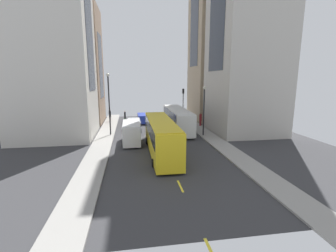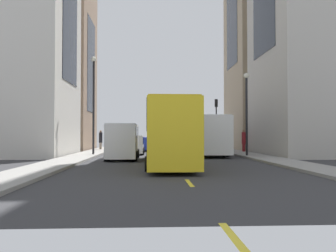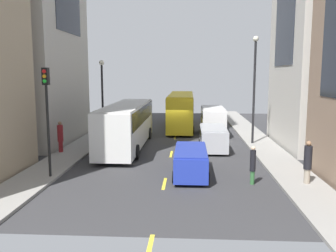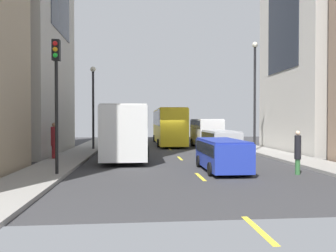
% 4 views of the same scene
% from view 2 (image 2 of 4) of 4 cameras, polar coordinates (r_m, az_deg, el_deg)
% --- Properties ---
extents(ground_plane, '(40.45, 40.45, 0.00)m').
position_cam_2_polar(ground_plane, '(27.23, 0.20, -5.25)').
color(ground_plane, '#333335').
extents(sidewalk_west, '(2.39, 44.00, 0.15)m').
position_cam_2_polar(sidewalk_west, '(28.49, 14.52, -4.88)').
color(sidewalk_west, gray).
rests_on(sidewalk_west, ground).
extents(sidewalk_east, '(2.39, 44.00, 0.15)m').
position_cam_2_polar(sidewalk_east, '(27.75, -14.51, -4.97)').
color(sidewalk_east, gray).
rests_on(sidewalk_east, ground).
extents(lane_stripe_0, '(0.16, 2.00, 0.01)m').
position_cam_2_polar(lane_stripe_0, '(48.19, -1.16, -3.58)').
color(lane_stripe_0, yellow).
rests_on(lane_stripe_0, ground).
extents(lane_stripe_1, '(0.16, 2.00, 0.01)m').
position_cam_2_polar(lane_stripe_1, '(41.20, -0.86, -3.94)').
color(lane_stripe_1, yellow).
rests_on(lane_stripe_1, ground).
extents(lane_stripe_2, '(0.16, 2.00, 0.01)m').
position_cam_2_polar(lane_stripe_2, '(34.21, -0.44, -4.46)').
color(lane_stripe_2, yellow).
rests_on(lane_stripe_2, ground).
extents(lane_stripe_3, '(0.16, 2.00, 0.01)m').
position_cam_2_polar(lane_stripe_3, '(27.23, 0.20, -5.23)').
color(lane_stripe_3, yellow).
rests_on(lane_stripe_3, ground).
extents(lane_stripe_4, '(0.16, 2.00, 0.01)m').
position_cam_2_polar(lane_stripe_4, '(20.27, 1.27, -6.54)').
color(lane_stripe_4, yellow).
rests_on(lane_stripe_4, ground).
extents(lane_stripe_5, '(0.16, 2.00, 0.01)m').
position_cam_2_polar(lane_stripe_5, '(13.34, 3.49, -9.21)').
color(lane_stripe_5, yellow).
rests_on(lane_stripe_5, ground).
extents(lane_stripe_6, '(0.16, 2.00, 0.01)m').
position_cam_2_polar(lane_stripe_6, '(6.56, 10.64, -17.38)').
color(lane_stripe_6, yellow).
rests_on(lane_stripe_6, ground).
extents(building_east_0, '(6.79, 9.29, 19.79)m').
position_cam_2_polar(building_east_0, '(43.49, -16.80, 9.34)').
color(building_east_0, '#937760').
rests_on(building_east_0, ground).
extents(city_bus_white, '(2.80, 12.31, 3.35)m').
position_cam_2_polar(city_bus_white, '(32.43, 5.88, -1.08)').
color(city_bus_white, silver).
rests_on(city_bus_white, ground).
extents(streetcar_yellow, '(2.70, 12.64, 3.59)m').
position_cam_2_polar(streetcar_yellow, '(21.30, 0.01, -0.59)').
color(streetcar_yellow, yellow).
rests_on(streetcar_yellow, ground).
extents(delivery_van_white, '(2.25, 5.43, 2.58)m').
position_cam_2_polar(delivery_van_white, '(25.83, -7.33, -2.08)').
color(delivery_van_white, white).
rests_on(delivery_van_white, ground).
extents(car_blue_0, '(1.93, 4.58, 1.54)m').
position_cam_2_polar(car_blue_0, '(39.56, -2.75, -2.74)').
color(car_blue_0, '#2338AD').
rests_on(car_blue_0, ground).
extents(car_silver_1, '(2.06, 4.44, 1.75)m').
position_cam_2_polar(car_silver_1, '(32.68, -5.68, -2.79)').
color(car_silver_1, '#B7BABF').
rests_on(car_silver_1, ground).
extents(pedestrian_crossing_near, '(0.40, 0.40, 2.18)m').
position_cam_2_polar(pedestrian_crossing_near, '(41.50, -10.88, -2.12)').
color(pedestrian_crossing_near, gray).
rests_on(pedestrian_crossing_near, ground).
extents(pedestrian_crossing_mid, '(0.40, 0.40, 2.19)m').
position_cam_2_polar(pedestrian_crossing_mid, '(35.77, 12.19, -2.23)').
color(pedestrian_crossing_mid, maroon).
rests_on(pedestrian_crossing_mid, ground).
extents(pedestrian_walking_far, '(0.29, 0.29, 2.00)m').
position_cam_2_polar(pedestrian_walking_far, '(41.06, -7.18, -2.46)').
color(pedestrian_walking_far, '#336B38').
rests_on(pedestrian_walking_far, ground).
extents(traffic_light_near_corner, '(0.32, 0.44, 5.81)m').
position_cam_2_polar(traffic_light_near_corner, '(41.42, 7.83, 1.88)').
color(traffic_light_near_corner, black).
rests_on(traffic_light_near_corner, ground).
extents(streetlamp_near, '(0.44, 0.44, 8.40)m').
position_cam_2_polar(streetlamp_near, '(30.92, -11.99, 4.86)').
color(streetlamp_near, black).
rests_on(streetlamp_near, ground).
extents(streetlamp_far, '(0.44, 0.44, 6.69)m').
position_cam_2_polar(streetlamp_far, '(29.21, 12.63, 3.44)').
color(streetlamp_far, black).
rests_on(streetlamp_far, ground).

